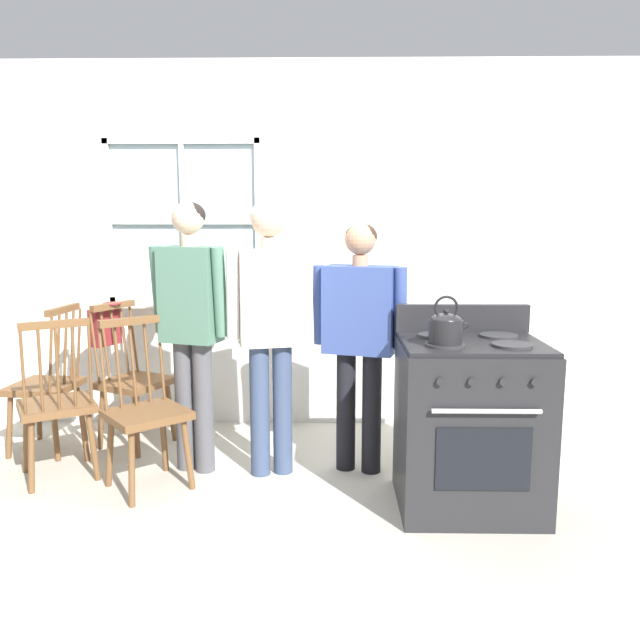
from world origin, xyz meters
TOP-DOWN VIEW (x-y plane):
  - ground_plane at (0.00, 0.00)m, footprint 16.00×16.00m
  - wall_back at (0.05, 1.40)m, footprint 6.40×0.16m
  - chair_by_window at (-1.07, 0.88)m, footprint 0.55×0.55m
  - chair_near_wall at (-0.77, 0.19)m, footprint 0.58×0.58m
  - chair_center_cluster at (-1.35, 0.30)m, footprint 0.57×0.56m
  - chair_near_stove at (-1.61, 0.76)m, footprint 0.44×0.46m
  - person_elderly_left at (-0.55, 0.44)m, footprint 0.51×0.30m
  - person_teen_center at (-0.06, 0.40)m, footprint 0.53×0.30m
  - person_adult_right at (0.48, 0.45)m, footprint 0.59×0.32m
  - stove at (1.06, -0.03)m, footprint 0.76×0.68m
  - kettle at (0.89, -0.16)m, footprint 0.21×0.17m
  - potted_plant at (-0.60, 1.31)m, footprint 0.12×0.12m
  - handbag at (-1.28, 0.99)m, footprint 0.24×0.24m

SIDE VIEW (x-z plane):
  - ground_plane at x=0.00m, z-range 0.00..0.00m
  - chair_by_window at x=-1.07m, z-range -0.05..0.95m
  - chair_near_wall at x=-0.77m, z-range -0.05..0.95m
  - chair_center_cluster at x=-1.35m, z-range -0.05..0.95m
  - chair_near_stove at x=-1.61m, z-range -0.05..0.95m
  - stove at x=1.06m, z-range -0.07..1.01m
  - handbag at x=-1.28m, z-range 0.67..0.98m
  - person_adult_right at x=0.48m, z-range 0.16..1.70m
  - person_elderly_left at x=-0.55m, z-range 0.16..1.83m
  - potted_plant at x=-0.60m, z-range 0.91..1.13m
  - person_teen_center at x=-0.06m, z-range 0.18..1.86m
  - kettle at x=0.89m, z-range 0.90..1.15m
  - wall_back at x=0.05m, z-range -0.01..2.69m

